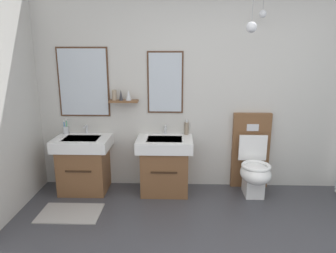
# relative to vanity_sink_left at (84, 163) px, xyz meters

# --- Properties ---
(wall_back) EXTENTS (5.07, 0.61, 2.62)m
(wall_back) POSITION_rel_vanity_sink_left_xyz_m (1.79, 0.27, 0.93)
(wall_back) COLOR beige
(wall_back) RESTS_ON ground
(bath_mat) EXTENTS (0.68, 0.44, 0.01)m
(bath_mat) POSITION_rel_vanity_sink_left_xyz_m (0.00, -0.60, -0.37)
(bath_mat) COLOR #9E9993
(bath_mat) RESTS_ON ground
(vanity_sink_left) EXTENTS (0.69, 0.51, 0.71)m
(vanity_sink_left) POSITION_rel_vanity_sink_left_xyz_m (0.00, 0.00, 0.00)
(vanity_sink_left) COLOR brown
(vanity_sink_left) RESTS_ON ground
(tap_on_left_sink) EXTENTS (0.03, 0.13, 0.11)m
(tap_on_left_sink) POSITION_rel_vanity_sink_left_xyz_m (0.00, 0.19, 0.41)
(tap_on_left_sink) COLOR silver
(tap_on_left_sink) RESTS_ON vanity_sink_left
(vanity_sink_right) EXTENTS (0.69, 0.51, 0.71)m
(vanity_sink_right) POSITION_rel_vanity_sink_left_xyz_m (1.04, 0.00, 0.00)
(vanity_sink_right) COLOR brown
(vanity_sink_right) RESTS_ON ground
(tap_on_right_sink) EXTENTS (0.03, 0.13, 0.11)m
(tap_on_right_sink) POSITION_rel_vanity_sink_left_xyz_m (1.04, 0.19, 0.41)
(tap_on_right_sink) COLOR silver
(tap_on_right_sink) RESTS_ON vanity_sink_right
(toilet) EXTENTS (0.48, 0.62, 1.00)m
(toilet) POSITION_rel_vanity_sink_left_xyz_m (2.15, 0.01, -0.00)
(toilet) COLOR brown
(toilet) RESTS_ON ground
(toothbrush_cup) EXTENTS (0.07, 0.07, 0.21)m
(toothbrush_cup) POSITION_rel_vanity_sink_left_xyz_m (-0.27, 0.17, 0.39)
(toothbrush_cup) COLOR silver
(toothbrush_cup) RESTS_ON vanity_sink_left
(soap_dispenser) EXTENTS (0.06, 0.06, 0.19)m
(soap_dispenser) POSITION_rel_vanity_sink_left_xyz_m (1.31, 0.18, 0.42)
(soap_dispenser) COLOR gray
(soap_dispenser) RESTS_ON vanity_sink_right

